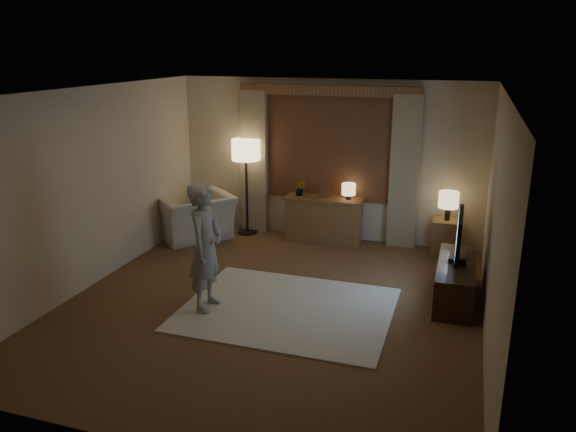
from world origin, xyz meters
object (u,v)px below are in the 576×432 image
at_px(sideboard, 324,221).
at_px(person, 206,247).
at_px(armchair, 195,217).
at_px(side_table, 445,238).
at_px(tv_stand, 455,281).

relative_size(sideboard, person, 0.77).
bearing_deg(person, sideboard, -15.79).
distance_m(sideboard, person, 2.97).
relative_size(armchair, person, 0.74).
distance_m(armchair, side_table, 4.03).
bearing_deg(tv_stand, armchair, 164.96).
bearing_deg(side_table, person, -133.38).
xyz_separation_m(sideboard, armchair, (-2.07, -0.53, 0.02)).
bearing_deg(sideboard, person, -104.03).
distance_m(armchair, person, 2.72).
bearing_deg(sideboard, side_table, -1.48).
xyz_separation_m(sideboard, side_table, (1.94, -0.05, -0.07)).
bearing_deg(armchair, sideboard, 145.11).
height_order(armchair, tv_stand, armchair).
height_order(armchair, person, person).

